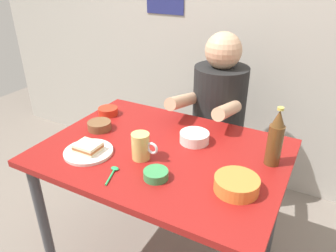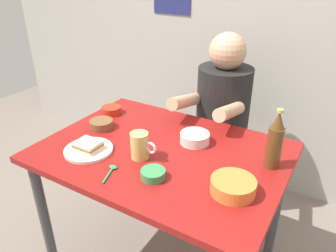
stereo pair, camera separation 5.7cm
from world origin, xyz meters
TOP-DOWN VIEW (x-y plane):
  - dining_table at (0.00, 0.00)m, footprint 1.10×0.80m
  - stool at (0.04, 0.63)m, footprint 0.34×0.34m
  - person_seated at (0.04, 0.62)m, footprint 0.33×0.56m
  - plate_orange at (-0.28, -0.18)m, footprint 0.22×0.22m
  - sandwich at (-0.28, -0.18)m, footprint 0.11×0.09m
  - beer_mug at (-0.05, -0.11)m, footprint 0.13×0.08m
  - beer_bottle at (0.46, 0.12)m, footprint 0.06×0.06m
  - soup_bowl_orange at (0.39, -0.13)m, footprint 0.17×0.17m
  - rice_bowl_white at (0.10, 0.13)m, footprint 0.14×0.14m
  - sauce_bowl_chili at (-0.46, 0.19)m, footprint 0.11×0.11m
  - dip_bowl_green at (0.08, -0.20)m, footprint 0.10×0.10m
  - condiment_bowl_brown at (-0.39, 0.02)m, footprint 0.12×0.12m
  - spoon at (-0.09, -0.25)m, footprint 0.06×0.12m

SIDE VIEW (x-z plane):
  - stool at x=0.04m, z-range 0.12..0.57m
  - dining_table at x=0.00m, z-range 0.28..1.02m
  - spoon at x=-0.09m, z-range 0.74..0.75m
  - plate_orange at x=-0.28m, z-range 0.74..0.75m
  - dip_bowl_green at x=0.08m, z-range 0.74..0.78m
  - sauce_bowl_chili at x=-0.46m, z-range 0.74..0.78m
  - condiment_bowl_brown at x=-0.39m, z-range 0.74..0.78m
  - person_seated at x=0.04m, z-range 0.41..1.13m
  - rice_bowl_white at x=0.10m, z-range 0.74..0.79m
  - soup_bowl_orange at x=0.39m, z-range 0.74..0.80m
  - sandwich at x=-0.28m, z-range 0.75..0.79m
  - beer_mug at x=-0.05m, z-range 0.74..0.86m
  - beer_bottle at x=0.46m, z-range 0.73..0.99m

